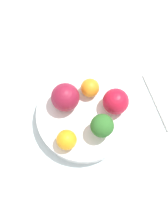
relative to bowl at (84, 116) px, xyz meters
The scene contains 8 objects.
ground_plane 0.04m from the bowl, ahead, with size 6.00×6.00×0.00m, color gray.
table_surface 0.03m from the bowl, ahead, with size 1.20×1.20×0.02m.
bowl is the anchor object (origin of this frame).
broccoli 0.07m from the bowl, 138.97° to the right, with size 0.04×0.04×0.06m.
apple_red 0.06m from the bowl, 52.98° to the left, with size 0.06×0.06×0.06m.
apple_green 0.08m from the bowl, 78.31° to the right, with size 0.05×0.05×0.05m.
orange_front 0.08m from the bowl, 147.31° to the left, with size 0.04×0.04×0.04m.
orange_back 0.06m from the bowl, 17.43° to the right, with size 0.04×0.04×0.04m.
Camera 1 is at (-0.19, 0.01, 0.64)m, focal length 50.00 mm.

